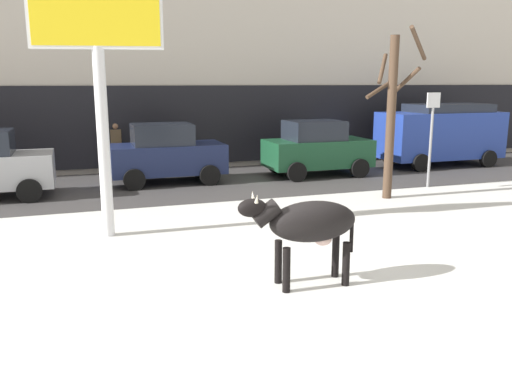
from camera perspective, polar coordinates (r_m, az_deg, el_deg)
The scene contains 11 objects.
ground_plane at distance 8.16m, azimuth 2.94°, elevation -10.59°, with size 120.00×120.00×0.00m, color white.
road_strip at distance 16.43m, azimuth -8.39°, elevation 0.86°, with size 60.00×5.60×0.01m, color #423F3F.
cow_black at distance 8.07m, azimuth 5.76°, elevation -3.45°, with size 1.91×0.66×1.54m.
billboard at distance 10.91m, azimuth -17.08°, elevation 17.70°, with size 2.51×0.68×5.56m.
car_navy_hatchback at distance 16.58m, azimuth -9.77°, elevation 4.15°, with size 3.51×1.94×1.86m.
car_darkgreen_hatchback at distance 17.77m, azimuth 6.66°, elevation 4.75°, with size 3.51×1.94×1.86m.
car_blue_van at distance 20.96m, azimuth 19.51°, elevation 6.10°, with size 4.62×2.15×2.32m.
pedestrian_near_billboard at distance 18.79m, azimuth -15.00°, elevation 4.67°, with size 0.36×0.24×1.73m.
pedestrian_by_cars at distance 22.18m, azimuth 14.00°, elevation 5.77°, with size 0.36×0.24×1.73m.
bare_tree_left_lot at distance 14.50m, azimuth 14.65°, elevation 8.63°, with size 1.46×1.52×4.48m.
street_sign at distance 16.45m, azimuth 18.61°, elevation 6.24°, with size 0.44×0.08×2.82m.
Camera 1 is at (-2.77, -7.01, 3.12)m, focal length 36.62 mm.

